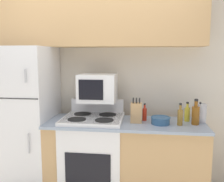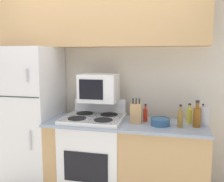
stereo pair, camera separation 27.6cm
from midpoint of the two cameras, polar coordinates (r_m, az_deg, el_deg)
wall_back at (r=3.25m, az=0.57°, el=1.86°), size 8.00×0.05×2.55m
lower_cabinets at (r=2.99m, az=5.79°, el=-15.28°), size 1.77×0.63×0.89m
refrigerator at (r=3.28m, az=-16.30°, el=-5.67°), size 0.73×0.72×1.73m
upper_cabinets at (r=3.07m, az=-0.25°, el=16.32°), size 2.50×0.35×0.67m
stove at (r=3.03m, az=-1.46°, el=-14.18°), size 0.68×0.61×1.09m
microwave at (r=2.92m, az=-0.28°, el=0.75°), size 0.43×0.36×0.32m
knife_block at (r=2.77m, az=8.39°, el=-5.07°), size 0.12×0.10×0.28m
bowl at (r=2.75m, az=13.84°, el=-6.81°), size 0.21×0.21×0.08m
bottle_cooking_spray at (r=2.92m, az=19.89°, el=-5.31°), size 0.06×0.06×0.22m
bottle_vinegar at (r=2.73m, az=18.17°, el=-6.00°), size 0.06×0.06×0.24m
bottle_hot_sauce at (r=2.87m, az=10.39°, el=-5.35°), size 0.05×0.05×0.20m
bottle_whiskey at (r=2.80m, az=21.57°, el=-5.49°), size 0.08×0.08×0.28m
kettle at (r=2.92m, az=22.61°, el=-5.12°), size 0.14×0.14×0.23m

